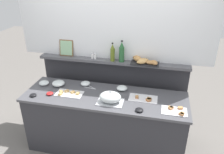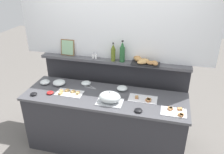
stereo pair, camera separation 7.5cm
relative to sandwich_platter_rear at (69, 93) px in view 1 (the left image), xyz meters
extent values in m
plane|color=slate|center=(0.50, 0.66, -0.90)|extent=(12.00, 12.00, 0.00)
cube|color=#2D2D33|center=(0.50, 0.06, -0.47)|extent=(2.21, 0.68, 0.86)
cube|color=#4C4C51|center=(0.50, 0.06, -0.03)|extent=(2.25, 0.72, 0.03)
cube|color=#2D2D33|center=(0.50, 0.60, -0.31)|extent=(2.27, 0.08, 1.20)
cube|color=#4C4C51|center=(0.50, 0.55, 0.31)|extent=(2.27, 0.22, 0.04)
cube|color=silver|center=(0.50, 0.62, 1.01)|extent=(2.87, 0.08, 1.36)
cube|color=silver|center=(0.01, 0.00, 0.00)|extent=(0.37, 0.20, 0.01)
cube|color=tan|center=(-0.10, -0.07, 0.01)|extent=(0.05, 0.06, 0.01)
cube|color=#E5C666|center=(-0.10, -0.07, 0.01)|extent=(0.05, 0.06, 0.01)
cube|color=tan|center=(-0.10, -0.07, 0.02)|extent=(0.05, 0.06, 0.01)
cube|color=tan|center=(-0.04, 0.03, 0.01)|extent=(0.06, 0.07, 0.01)
cube|color=#E5C666|center=(-0.04, 0.03, 0.01)|extent=(0.06, 0.07, 0.01)
cube|color=tan|center=(-0.04, 0.03, 0.02)|extent=(0.06, 0.07, 0.01)
cube|color=tan|center=(0.13, 0.00, 0.01)|extent=(0.04, 0.06, 0.01)
cube|color=#E5C666|center=(0.13, 0.00, 0.01)|extent=(0.04, 0.06, 0.01)
cube|color=tan|center=(0.13, 0.00, 0.02)|extent=(0.04, 0.06, 0.01)
cube|color=tan|center=(-0.11, 0.00, 0.01)|extent=(0.07, 0.07, 0.01)
cube|color=#E5C666|center=(-0.11, 0.00, 0.01)|extent=(0.07, 0.07, 0.01)
cube|color=tan|center=(-0.11, 0.00, 0.02)|extent=(0.07, 0.07, 0.01)
cube|color=tan|center=(0.05, 0.02, 0.01)|extent=(0.06, 0.07, 0.01)
cube|color=#E5C666|center=(0.05, 0.02, 0.01)|extent=(0.06, 0.07, 0.01)
cube|color=tan|center=(0.05, 0.02, 0.02)|extent=(0.06, 0.07, 0.01)
cube|color=silver|center=(1.02, 0.10, 0.00)|extent=(0.38, 0.20, 0.01)
cube|color=#AD7A47|center=(1.10, 0.07, 0.01)|extent=(0.06, 0.05, 0.01)
cube|color=#D1664C|center=(1.10, 0.07, 0.01)|extent=(0.06, 0.05, 0.01)
cube|color=#AD7A47|center=(1.10, 0.07, 0.02)|extent=(0.06, 0.05, 0.01)
cube|color=#AD7A47|center=(1.09, 0.04, 0.01)|extent=(0.07, 0.07, 0.01)
cube|color=#D1664C|center=(1.09, 0.04, 0.01)|extent=(0.07, 0.07, 0.01)
cube|color=#AD7A47|center=(1.09, 0.04, 0.02)|extent=(0.07, 0.07, 0.01)
cube|color=#AD7A47|center=(1.10, 0.08, 0.01)|extent=(0.07, 0.06, 0.01)
cube|color=#D1664C|center=(1.10, 0.08, 0.01)|extent=(0.07, 0.06, 0.01)
cube|color=#AD7A47|center=(1.10, 0.08, 0.02)|extent=(0.07, 0.06, 0.01)
cube|color=#AD7A47|center=(0.94, 0.09, 0.01)|extent=(0.05, 0.06, 0.01)
cube|color=#D1664C|center=(0.94, 0.09, 0.01)|extent=(0.05, 0.06, 0.01)
cube|color=#AD7A47|center=(0.94, 0.09, 0.02)|extent=(0.05, 0.06, 0.01)
cube|color=silver|center=(1.42, -0.11, 0.00)|extent=(0.31, 0.20, 0.01)
cube|color=#B7844C|center=(1.38, -0.08, 0.01)|extent=(0.07, 0.07, 0.01)
cube|color=#D1664C|center=(1.38, -0.08, 0.01)|extent=(0.07, 0.07, 0.01)
cube|color=#B7844C|center=(1.38, -0.08, 0.02)|extent=(0.07, 0.07, 0.01)
cube|color=#B7844C|center=(1.49, -0.05, 0.01)|extent=(0.06, 0.05, 0.01)
cube|color=#D1664C|center=(1.49, -0.05, 0.01)|extent=(0.06, 0.05, 0.01)
cube|color=#B7844C|center=(1.49, -0.05, 0.02)|extent=(0.06, 0.05, 0.01)
cube|color=#B7844C|center=(1.50, -0.18, 0.01)|extent=(0.07, 0.07, 0.01)
cube|color=#D1664C|center=(1.50, -0.18, 0.01)|extent=(0.07, 0.07, 0.01)
cube|color=#B7844C|center=(1.50, -0.18, 0.02)|extent=(0.07, 0.07, 0.01)
cube|color=#B7844C|center=(1.37, -0.07, 0.01)|extent=(0.06, 0.04, 0.01)
cube|color=#D1664C|center=(1.37, -0.07, 0.01)|extent=(0.06, 0.04, 0.01)
cube|color=#B7844C|center=(1.37, -0.07, 0.02)|extent=(0.06, 0.04, 0.01)
cube|color=#B7844C|center=(1.51, -0.18, 0.01)|extent=(0.06, 0.07, 0.01)
cube|color=#D1664C|center=(1.51, -0.18, 0.01)|extent=(0.06, 0.07, 0.01)
cube|color=#B7844C|center=(1.51, -0.18, 0.02)|extent=(0.06, 0.07, 0.01)
cube|color=#B7BABF|center=(0.61, -0.08, 0.00)|extent=(0.34, 0.24, 0.01)
ellipsoid|color=silver|center=(0.61, -0.08, 0.07)|extent=(0.28, 0.23, 0.14)
sphere|color=#B7BABF|center=(0.61, -0.08, 0.15)|extent=(0.02, 0.02, 0.02)
ellipsoid|color=silver|center=(-0.47, 0.18, 0.02)|extent=(0.15, 0.15, 0.06)
ellipsoid|color=#599959|center=(-0.47, 0.18, 0.01)|extent=(0.12, 0.12, 0.04)
ellipsoid|color=silver|center=(-0.25, 0.20, 0.03)|extent=(0.19, 0.19, 0.08)
ellipsoid|color=white|center=(-0.25, 0.20, 0.01)|extent=(0.15, 0.15, 0.05)
ellipsoid|color=silver|center=(0.70, 0.27, 0.02)|extent=(0.15, 0.15, 0.06)
ellipsoid|color=#BF4C3F|center=(0.70, 0.27, 0.01)|extent=(0.12, 0.12, 0.04)
ellipsoid|color=silver|center=(0.14, 0.30, 0.02)|extent=(0.14, 0.14, 0.06)
ellipsoid|color=#F28C4C|center=(0.14, 0.30, 0.01)|extent=(0.11, 0.11, 0.03)
ellipsoid|color=black|center=(-0.46, -0.16, 0.01)|extent=(0.09, 0.09, 0.03)
ellipsoid|color=red|center=(-0.25, -0.07, 0.01)|extent=(0.10, 0.10, 0.03)
ellipsoid|color=black|center=(1.00, -0.20, 0.01)|extent=(0.10, 0.10, 0.04)
cylinder|color=#B7BABF|center=(0.23, 0.22, 0.00)|extent=(0.18, 0.04, 0.01)
cylinder|color=#B7BABF|center=(0.25, 0.25, 0.00)|extent=(0.16, 0.11, 0.01)
sphere|color=#B7BABF|center=(0.32, 0.20, 0.00)|extent=(0.01, 0.01, 0.01)
cylinder|color=#23562D|center=(0.64, 0.50, 0.44)|extent=(0.08, 0.08, 0.22)
cone|color=#23562D|center=(0.64, 0.50, 0.59)|extent=(0.06, 0.06, 0.08)
cylinder|color=black|center=(0.64, 0.50, 0.64)|extent=(0.03, 0.03, 0.02)
cylinder|color=#56661E|center=(0.51, 0.50, 0.43)|extent=(0.06, 0.06, 0.19)
cone|color=#56661E|center=(0.51, 0.50, 0.56)|extent=(0.05, 0.05, 0.07)
cylinder|color=black|center=(0.51, 0.50, 0.60)|extent=(0.03, 0.03, 0.02)
cylinder|color=white|center=(0.19, 0.52, 0.37)|extent=(0.03, 0.03, 0.08)
cylinder|color=#B7BABF|center=(0.19, 0.52, 0.42)|extent=(0.03, 0.03, 0.01)
cylinder|color=white|center=(0.24, 0.52, 0.37)|extent=(0.03, 0.03, 0.08)
cylinder|color=#B7BABF|center=(0.24, 0.52, 0.42)|extent=(0.03, 0.03, 0.01)
cube|color=black|center=(0.98, 0.52, 0.34)|extent=(0.40, 0.26, 0.02)
ellipsoid|color=#AD7A47|center=(1.07, 0.46, 0.38)|extent=(0.15, 0.10, 0.05)
ellipsoid|color=tan|center=(0.96, 0.50, 0.38)|extent=(0.16, 0.11, 0.06)
ellipsoid|color=#AD7A47|center=(1.12, 0.46, 0.38)|extent=(0.13, 0.15, 0.06)
ellipsoid|color=#B7844C|center=(0.87, 0.54, 0.38)|extent=(0.17, 0.17, 0.07)
ellipsoid|color=#AD7A47|center=(0.86, 0.56, 0.38)|extent=(0.16, 0.17, 0.07)
ellipsoid|color=tan|center=(0.94, 0.45, 0.38)|extent=(0.16, 0.12, 0.05)
ellipsoid|color=#AD7A47|center=(0.84, 0.60, 0.38)|extent=(0.16, 0.18, 0.06)
cube|color=brown|center=(-0.23, 0.56, 0.46)|extent=(0.22, 0.05, 0.25)
cube|color=#8CB78C|center=(-0.23, 0.55, 0.46)|extent=(0.19, 0.04, 0.22)
camera|label=1|loc=(1.18, -2.52, 1.59)|focal=36.34mm
camera|label=2|loc=(1.25, -2.51, 1.59)|focal=36.34mm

